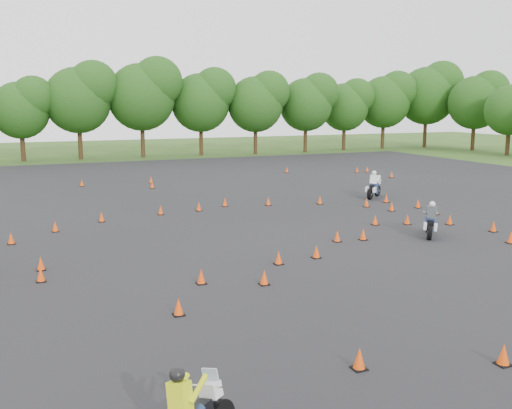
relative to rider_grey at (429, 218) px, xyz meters
The scene contains 6 objects.
ground 6.42m from the rider_grey, behind, with size 140.00×140.00×0.00m, color #2D5119.
asphalt_pad 8.57m from the rider_grey, 138.25° to the left, with size 62.00×62.00×0.00m, color black.
treeline 35.40m from the rider_grey, 95.13° to the left, with size 87.37×32.23×11.20m.
traffic_cones 8.29m from the rider_grey, 140.48° to the left, with size 36.73×33.44×0.45m.
rider_grey is the anchor object (origin of this frame).
rider_white 9.95m from the rider_grey, 68.73° to the left, with size 2.11×0.65×1.63m, color white, non-canonical shape.
Camera 1 is at (-9.52, -18.48, 5.56)m, focal length 40.00 mm.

